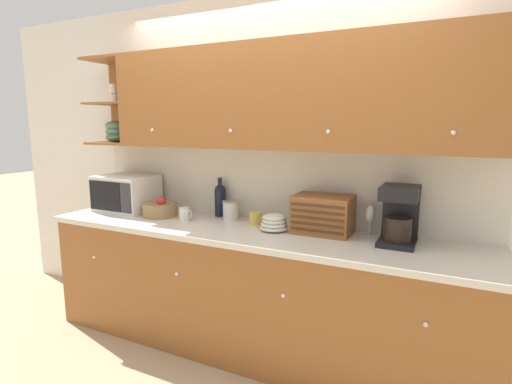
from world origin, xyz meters
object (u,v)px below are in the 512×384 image
object	(u,v)px
mug_blue_second	(185,214)
bowl_stack_on_counter	(274,223)
wine_bottle	(220,199)
storage_canister	(231,211)
microwave	(126,193)
wine_glass	(370,215)
fruit_basket	(160,209)
mug	(256,218)
coffee_maker	(399,214)
bread_box	(323,214)

from	to	relation	value
mug_blue_second	bowl_stack_on_counter	bearing A→B (deg)	2.93
wine_bottle	storage_canister	size ratio (longest dim) A/B	2.07
microwave	wine_glass	bearing A→B (deg)	3.63
mug_blue_second	wine_bottle	bearing A→B (deg)	57.76
fruit_basket	mug	bearing A→B (deg)	7.88
mug	wine_glass	world-z (taller)	wine_glass
storage_canister	wine_glass	world-z (taller)	wine_glass
coffee_maker	mug_blue_second	bearing A→B (deg)	-175.78
wine_glass	mug_blue_second	bearing A→B (deg)	-171.06
microwave	storage_canister	size ratio (longest dim) A/B	3.19
wine_bottle	microwave	bearing A→B (deg)	-168.28
mug	bread_box	bearing A→B (deg)	-1.39
bread_box	coffee_maker	bearing A→B (deg)	-2.47
wine_glass	coffee_maker	world-z (taller)	coffee_maker
fruit_basket	coffee_maker	distance (m)	1.82
wine_bottle	bowl_stack_on_counter	bearing A→B (deg)	-21.03
wine_bottle	mug_blue_second	bearing A→B (deg)	-122.24
fruit_basket	mug	distance (m)	0.81
bowl_stack_on_counter	fruit_basket	bearing A→B (deg)	-179.90
storage_canister	mug	world-z (taller)	storage_canister
mug_blue_second	coffee_maker	bearing A→B (deg)	4.22
microwave	mug	distance (m)	1.21
microwave	bread_box	bearing A→B (deg)	1.70
microwave	bowl_stack_on_counter	world-z (taller)	microwave
microwave	mug_blue_second	world-z (taller)	microwave
bowl_stack_on_counter	wine_glass	xyz separation A→B (m)	(0.62, 0.17, 0.08)
storage_canister	mug	distance (m)	0.23
mug_blue_second	mug	size ratio (longest dim) A/B	0.96
bread_box	wine_glass	bearing A→B (deg)	14.53
fruit_basket	coffee_maker	size ratio (longest dim) A/B	0.75
microwave	wine_bottle	distance (m)	0.85
mug	wine_glass	bearing A→B (deg)	4.56
fruit_basket	bowl_stack_on_counter	xyz separation A→B (m)	(1.00, 0.00, -0.00)
fruit_basket	mug	world-z (taller)	fruit_basket
microwave	wine_bottle	xyz separation A→B (m)	(0.83, 0.17, -0.01)
storage_canister	wine_glass	size ratio (longest dim) A/B	0.74
storage_canister	wine_bottle	bearing A→B (deg)	149.84
mug_blue_second	storage_canister	world-z (taller)	storage_canister
mug	storage_canister	bearing A→B (deg)	173.79
wine_glass	fruit_basket	bearing A→B (deg)	-173.78
wine_bottle	mug	bearing A→B (deg)	-16.24
mug_blue_second	mug	bearing A→B (deg)	15.36
wine_glass	storage_canister	bearing A→B (deg)	-177.82
microwave	coffee_maker	distance (m)	2.21
wine_bottle	mug	xyz separation A→B (m)	(0.37, -0.11, -0.10)
mug_blue_second	microwave	bearing A→B (deg)	172.85
mug	bowl_stack_on_counter	distance (m)	0.22
mug	coffee_maker	size ratio (longest dim) A/B	0.29
microwave	bowl_stack_on_counter	size ratio (longest dim) A/B	2.41
bowl_stack_on_counter	bread_box	bearing A→B (deg)	16.98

